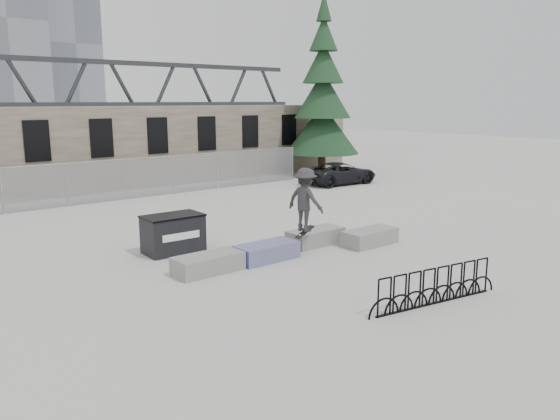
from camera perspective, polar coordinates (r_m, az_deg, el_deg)
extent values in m
plane|color=#B4B4AF|center=(17.60, 0.89, -4.52)|extent=(120.00, 120.00, 0.00)
cube|color=#685C4C|center=(31.23, -18.94, 6.05)|extent=(36.00, 2.50, 4.50)
cube|color=black|center=(28.99, -24.06, 6.61)|extent=(1.20, 0.12, 2.00)
cube|color=black|center=(30.01, -18.15, 7.15)|extent=(1.20, 0.12, 2.00)
cube|color=black|center=(31.32, -12.67, 7.60)|extent=(1.20, 0.12, 2.00)
cube|color=black|center=(32.89, -7.66, 7.94)|extent=(1.20, 0.12, 2.00)
cube|color=black|center=(34.69, -3.13, 8.20)|extent=(1.20, 0.12, 2.00)
cube|color=black|center=(36.68, 0.93, 8.38)|extent=(1.20, 0.12, 2.00)
cube|color=black|center=(38.84, 4.56, 8.52)|extent=(1.20, 0.12, 2.00)
cylinder|color=gray|center=(26.24, -27.06, 1.76)|extent=(0.06, 0.06, 2.00)
cylinder|color=gray|center=(26.95, -21.37, 2.45)|extent=(0.06, 0.06, 2.00)
cylinder|color=gray|center=(27.91, -16.02, 3.07)|extent=(0.06, 0.06, 2.00)
cylinder|color=gray|center=(29.11, -11.06, 3.63)|extent=(0.06, 0.06, 2.00)
cylinder|color=gray|center=(30.50, -6.52, 4.12)|extent=(0.06, 0.06, 2.00)
cylinder|color=gray|center=(32.07, -2.40, 4.53)|extent=(0.06, 0.06, 2.00)
cylinder|color=gray|center=(33.80, 1.33, 4.89)|extent=(0.06, 0.06, 2.00)
cube|color=#99999E|center=(27.91, -16.02, 3.07)|extent=(22.00, 0.02, 2.00)
cylinder|color=gray|center=(27.80, -16.14, 5.11)|extent=(22.00, 0.04, 0.04)
cube|color=gray|center=(15.72, -7.51, -5.57)|extent=(2.00, 0.90, 0.53)
cube|color=#2D471E|center=(15.67, -7.53, -4.86)|extent=(1.76, 0.66, 0.10)
cube|color=navy|center=(16.78, -1.41, -4.38)|extent=(2.00, 0.90, 0.53)
cube|color=#2D471E|center=(16.73, -1.42, -3.71)|extent=(1.76, 0.66, 0.10)
cube|color=gray|center=(18.62, 3.72, -2.81)|extent=(2.00, 0.90, 0.53)
cube|color=#2D471E|center=(18.58, 3.73, -2.20)|extent=(1.76, 0.66, 0.10)
cube|color=gray|center=(18.79, 9.36, -2.81)|extent=(2.00, 0.90, 0.53)
cube|color=#2D471E|center=(18.74, 9.38, -2.21)|extent=(1.76, 0.66, 0.10)
cube|color=black|center=(17.89, -11.11, -2.51)|extent=(1.86, 1.15, 1.19)
cube|color=black|center=(17.76, -11.18, -0.59)|extent=(1.90, 1.20, 0.05)
cube|color=white|center=(17.39, -10.27, -2.72)|extent=(1.28, 0.06, 0.23)
cube|color=black|center=(13.87, 15.85, -9.33)|extent=(3.55, 0.71, 0.04)
torus|color=black|center=(12.71, 10.85, -8.95)|extent=(0.88, 0.21, 0.89)
torus|color=black|center=(12.99, 12.39, -8.57)|extent=(0.88, 0.21, 0.89)
torus|color=black|center=(13.28, 13.87, -8.19)|extent=(0.88, 0.21, 0.89)
torus|color=black|center=(13.58, 15.27, -7.82)|extent=(0.88, 0.21, 0.89)
torus|color=black|center=(13.88, 16.62, -7.47)|extent=(0.88, 0.21, 0.89)
torus|color=black|center=(14.20, 17.90, -7.13)|extent=(0.88, 0.21, 0.89)
torus|color=black|center=(14.52, 19.12, -6.80)|extent=(0.88, 0.21, 0.89)
torus|color=black|center=(14.84, 20.29, -6.48)|extent=(0.88, 0.21, 0.89)
cylinder|color=#38281E|center=(36.22, 4.39, 5.47)|extent=(0.50, 0.50, 2.22)
cone|color=black|center=(36.08, 4.43, 8.46)|extent=(4.80, 4.80, 3.20)
cone|color=black|center=(36.03, 4.49, 11.96)|extent=(3.65, 3.65, 3.00)
cone|color=black|center=(36.11, 4.54, 15.13)|extent=(2.65, 2.65, 2.60)
cone|color=black|center=(36.27, 4.59, 17.97)|extent=(1.83, 1.83, 2.20)
cone|color=black|center=(36.49, 4.63, 20.46)|extent=(0.98, 0.98, 1.80)
cube|color=slate|center=(114.49, -21.41, 15.74)|extent=(10.00, 10.00, 30.00)
cube|color=#2D3033|center=(71.05, -22.75, 9.86)|extent=(70.00, 3.00, 1.20)
cube|color=#2D3033|center=(71.20, -23.10, 14.28)|extent=(70.00, 0.60, 0.60)
cube|color=gray|center=(84.94, -2.70, 9.47)|extent=(2.00, 3.00, 4.00)
imported|color=black|center=(32.21, 6.29, 3.86)|extent=(4.75, 2.46, 1.28)
imported|color=#2D2C2F|center=(17.14, 2.65, 1.08)|extent=(0.98, 1.42, 2.01)
cube|color=black|center=(17.36, 2.62, -2.28)|extent=(0.78, 0.30, 0.30)
cylinder|color=beige|center=(17.14, 2.08, -2.63)|extent=(0.06, 0.03, 0.06)
cylinder|color=beige|center=(17.24, 1.77, -2.54)|extent=(0.06, 0.03, 0.06)
cylinder|color=beige|center=(17.51, 3.45, -2.34)|extent=(0.06, 0.03, 0.06)
cylinder|color=beige|center=(17.60, 3.14, -2.26)|extent=(0.06, 0.03, 0.06)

